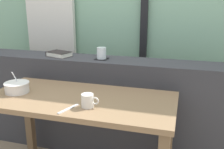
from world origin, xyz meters
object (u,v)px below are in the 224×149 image
(ceramic_mug, at_px, (88,101))
(juice_glass, at_px, (102,53))
(closed_book, at_px, (59,54))
(breakfast_table, at_px, (81,113))
(coaster_square, at_px, (102,59))
(soup_bowl, at_px, (17,88))
(fork_utensil, at_px, (68,109))

(ceramic_mug, bearing_deg, juice_glass, 100.56)
(juice_glass, distance_m, closed_book, 0.40)
(breakfast_table, distance_m, closed_book, 0.71)
(juice_glass, bearing_deg, closed_book, 179.37)
(breakfast_table, bearing_deg, coaster_square, 91.18)
(coaster_square, bearing_deg, ceramic_mug, -79.44)
(closed_book, distance_m, ceramic_mug, 0.84)
(soup_bowl, bearing_deg, ceramic_mug, -10.03)
(coaster_square, bearing_deg, juice_glass, 0.00)
(coaster_square, height_order, fork_utensil, coaster_square)
(coaster_square, bearing_deg, fork_utensil, -88.94)
(breakfast_table, height_order, soup_bowl, soup_bowl)
(breakfast_table, relative_size, fork_utensil, 7.56)
(breakfast_table, xyz_separation_m, coaster_square, (-0.01, 0.50, 0.27))
(breakfast_table, bearing_deg, soup_bowl, -176.10)
(closed_book, relative_size, ceramic_mug, 2.06)
(closed_book, bearing_deg, breakfast_table, -51.36)
(breakfast_table, relative_size, soup_bowl, 7.31)
(coaster_square, height_order, ceramic_mug, coaster_square)
(soup_bowl, bearing_deg, juice_glass, 49.19)
(breakfast_table, relative_size, coaster_square, 12.86)
(breakfast_table, xyz_separation_m, closed_book, (-0.41, 0.51, 0.29))
(fork_utensil, height_order, ceramic_mug, ceramic_mug)
(soup_bowl, xyz_separation_m, fork_utensil, (0.48, -0.17, -0.03))
(closed_book, bearing_deg, ceramic_mug, -51.32)
(closed_book, xyz_separation_m, fork_utensil, (0.41, -0.71, -0.17))
(closed_book, height_order, soup_bowl, closed_book)
(juice_glass, bearing_deg, fork_utensil, -88.94)
(coaster_square, relative_size, ceramic_mug, 0.88)
(coaster_square, height_order, closed_book, closed_book)
(ceramic_mug, bearing_deg, fork_utensil, -148.90)
(coaster_square, relative_size, soup_bowl, 0.57)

